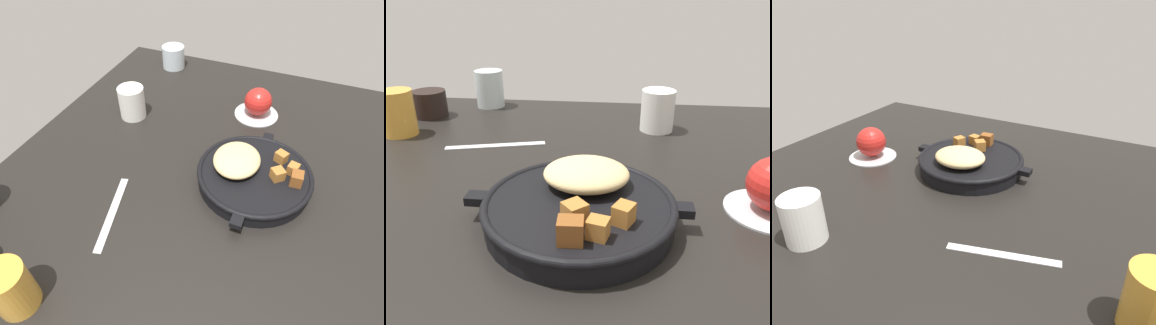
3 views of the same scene
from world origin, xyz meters
TOP-DOWN VIEW (x-y plane):
  - ground_plane at (0.00, 0.00)cm, footprint 106.23×95.94cm
  - cast_iron_skillet at (-0.13, -10.00)cm, footprint 29.98×25.63cm
  - saucer_plate at (26.38, -4.63)cm, footprint 12.31×12.31cm
  - red_apple at (26.38, -4.63)cm, footprint 7.64×7.64cm
  - butter_knife at (-19.29, 14.77)cm, footprint 19.24×6.42cm
  - juice_glass_amber at (-41.21, 19.01)cm, footprint 6.94×6.94cm
  - white_creamer_pitcher at (12.98, 27.62)cm, footprint 7.10×7.10cm

SIDE VIEW (x-z plane):
  - ground_plane at x=0.00cm, z-range -2.40..0.00cm
  - butter_knife at x=-19.29cm, z-range 0.00..0.36cm
  - saucer_plate at x=26.38cm, z-range 0.00..0.60cm
  - cast_iron_skillet at x=-0.13cm, z-range -0.93..6.12cm
  - red_apple at x=26.38cm, z-range 0.60..8.24cm
  - white_creamer_pitcher at x=12.98cm, z-range 0.00..8.86cm
  - juice_glass_amber at x=-41.21cm, z-range 0.00..9.52cm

